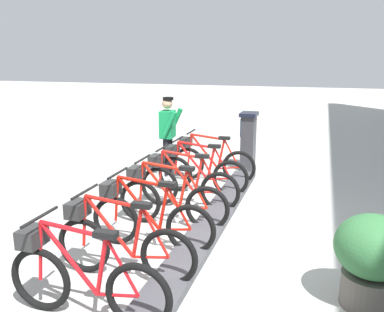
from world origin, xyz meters
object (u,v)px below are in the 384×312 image
object	(u,v)px
bike_docked_2	(185,183)
worker_near_rack	(168,133)
bike_docked_3	(168,198)
bike_docked_5	(119,243)
planter_bush	(372,257)
bike_docked_4	(147,217)
bike_docked_6	(80,277)
payment_kiosk	(248,140)
bike_docked_0	(210,161)
bike_docked_1	(198,171)

from	to	relation	value
bike_docked_2	worker_near_rack	world-z (taller)	worker_near_rack
bike_docked_3	bike_docked_5	size ratio (longest dim) A/B	1.00
bike_docked_2	planter_bush	world-z (taller)	bike_docked_2
bike_docked_3	bike_docked_4	distance (m)	0.79
bike_docked_6	worker_near_rack	bearing A→B (deg)	-79.08
bike_docked_3	bike_docked_4	bearing A→B (deg)	90.00
planter_bush	payment_kiosk	bearing A→B (deg)	-66.67
bike_docked_2	bike_docked_5	world-z (taller)	same
bike_docked_2	bike_docked_6	bearing A→B (deg)	90.00
bike_docked_5	bike_docked_6	bearing A→B (deg)	90.00
bike_docked_4	payment_kiosk	bearing A→B (deg)	-97.52
payment_kiosk	worker_near_rack	distance (m)	1.83
bike_docked_0	bike_docked_2	size ratio (longest dim) A/B	1.00
bike_docked_5	bike_docked_1	bearing A→B (deg)	-90.00
worker_near_rack	bike_docked_6	bearing A→B (deg)	100.92
bike_docked_1	planter_bush	distance (m)	3.95
bike_docked_5	bike_docked_6	distance (m)	0.79
bike_docked_0	worker_near_rack	xyz separation A→B (m)	(0.95, -0.17, 0.48)
bike_docked_0	worker_near_rack	size ratio (longest dim) A/B	1.04
bike_docked_0	worker_near_rack	world-z (taller)	worker_near_rack
payment_kiosk	planter_bush	distance (m)	5.29
bike_docked_2	bike_docked_5	distance (m)	2.37
bike_docked_0	bike_docked_6	xyz separation A→B (m)	(0.00, 4.75, 0.00)
payment_kiosk	worker_near_rack	xyz separation A→B (m)	(1.52, 0.99, 0.24)
payment_kiosk	bike_docked_1	size ratio (longest dim) A/B	0.74
bike_docked_1	bike_docked_5	xyz separation A→B (m)	(0.00, 3.17, 0.00)
bike_docked_0	bike_docked_2	bearing A→B (deg)	90.00
worker_near_rack	planter_bush	distance (m)	5.31
payment_kiosk	bike_docked_0	bearing A→B (deg)	63.81
bike_docked_0	worker_near_rack	bearing A→B (deg)	-10.05
bike_docked_5	planter_bush	world-z (taller)	bike_docked_5
payment_kiosk	bike_docked_2	xyz separation A→B (m)	(0.57, 2.75, -0.24)
bike_docked_2	bike_docked_0	bearing A→B (deg)	-90.00
payment_kiosk	bike_docked_6	xyz separation A→B (m)	(0.57, 5.91, -0.24)
planter_bush	bike_docked_2	bearing A→B (deg)	-38.40
bike_docked_1	bike_docked_4	xyz separation A→B (m)	(0.00, 2.37, 0.00)
bike_docked_1	worker_near_rack	xyz separation A→B (m)	(0.95, -0.96, 0.48)
payment_kiosk	bike_docked_3	xyz separation A→B (m)	(0.57, 3.54, -0.24)
bike_docked_0	bike_docked_5	distance (m)	3.96
bike_docked_1	bike_docked_4	bearing A→B (deg)	90.00
payment_kiosk	bike_docked_6	bearing A→B (deg)	84.48
bike_docked_0	bike_docked_6	distance (m)	4.75
bike_docked_5	bike_docked_0	bearing A→B (deg)	-90.00
bike_docked_4	worker_near_rack	size ratio (longest dim) A/B	1.04
payment_kiosk	planter_bush	world-z (taller)	payment_kiosk
bike_docked_0	bike_docked_6	size ratio (longest dim) A/B	1.00
worker_near_rack	payment_kiosk	bearing A→B (deg)	-146.82
bike_docked_1	bike_docked_5	distance (m)	3.17
bike_docked_6	planter_bush	distance (m)	2.87
bike_docked_3	worker_near_rack	xyz separation A→B (m)	(0.95, -2.54, 0.48)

